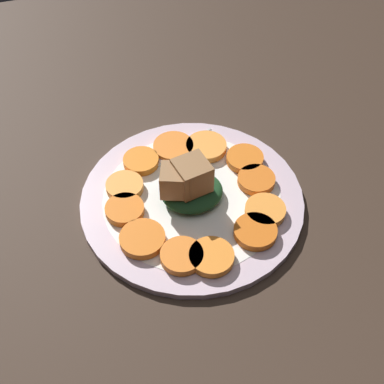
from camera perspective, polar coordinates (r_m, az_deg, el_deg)
name	(u,v)px	position (r cm, az deg, el deg)	size (l,w,h in cm)	color
table_slab	(192,207)	(72.16, 0.00, -1.62)	(120.00, 120.00, 2.00)	#38281E
plate	(192,200)	(71.00, 0.00, -0.84)	(29.53, 29.53, 1.05)	silver
carrot_slice_0	(257,182)	(72.14, 7.00, 1.05)	(5.07, 5.07, 1.03)	orange
carrot_slice_1	(245,159)	(74.98, 5.66, 3.55)	(5.18, 5.18, 1.03)	orange
carrot_slice_2	(206,147)	(76.35, 1.53, 4.85)	(5.79, 5.79, 1.03)	#F99539
carrot_slice_3	(173,147)	(76.29, -2.04, 4.79)	(5.73, 5.73, 1.03)	orange
carrot_slice_4	(141,161)	(74.65, -5.47, 3.31)	(4.96, 4.96, 1.03)	orange
carrot_slice_5	(125,186)	(71.69, -7.19, 0.63)	(5.01, 5.01, 1.03)	#F99539
carrot_slice_6	(125,209)	(69.07, -7.20, -1.86)	(5.05, 5.05, 1.03)	orange
carrot_slice_7	(142,239)	(65.98, -5.31, -4.99)	(5.69, 5.69, 1.03)	orange
carrot_slice_8	(182,256)	(64.27, -1.09, -6.83)	(5.23, 5.23, 1.03)	orange
carrot_slice_9	(212,257)	(64.22, 2.09, -6.92)	(5.46, 5.46, 1.03)	orange
carrot_slice_10	(255,232)	(66.81, 6.77, -4.22)	(5.43, 5.43, 1.03)	orange
carrot_slice_11	(265,210)	(69.06, 7.82, -1.97)	(5.24, 5.24, 1.03)	orange
center_pile	(190,184)	(68.43, -0.26, 0.89)	(8.61, 7.33, 6.24)	#1E4723
fork	(168,157)	(75.33, -2.56, 3.71)	(17.37, 7.76, 0.40)	silver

